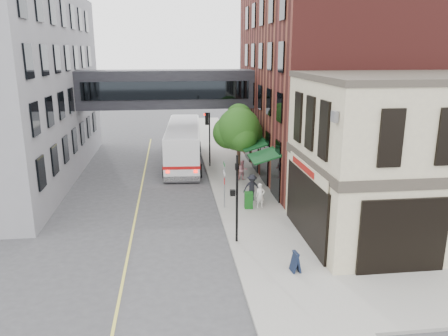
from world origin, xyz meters
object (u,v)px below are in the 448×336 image
object	(u,v)px
pedestrian_a	(260,196)
pedestrian_b	(243,170)
bus	(184,142)
sandwich_board	(296,262)
pedestrian_c	(252,187)
newspaper_box	(249,200)

from	to	relation	value
pedestrian_a	pedestrian_b	world-z (taller)	pedestrian_a
pedestrian_b	bus	bearing A→B (deg)	110.89
pedestrian_a	pedestrian_b	size ratio (longest dim) A/B	1.01
pedestrian_b	sandwich_board	bearing A→B (deg)	-103.17
pedestrian_c	newspaper_box	xyz separation A→B (m)	(-0.46, -1.38, -0.36)
pedestrian_c	pedestrian_b	bearing A→B (deg)	89.34
pedestrian_c	newspaper_box	world-z (taller)	pedestrian_c
pedestrian_b	sandwich_board	world-z (taller)	pedestrian_b
pedestrian_b	newspaper_box	xyz separation A→B (m)	(-0.61, -5.97, -0.25)
bus	sandwich_board	bearing A→B (deg)	-78.28
bus	sandwich_board	world-z (taller)	bus
bus	sandwich_board	distance (m)	20.67
pedestrian_a	pedestrian_c	distance (m)	1.41
pedestrian_a	bus	bearing A→B (deg)	106.59
bus	newspaper_box	xyz separation A→B (m)	(3.55, -12.11, -1.21)
bus	newspaper_box	bearing A→B (deg)	-73.65
pedestrian_b	newspaper_box	world-z (taller)	pedestrian_b
sandwich_board	newspaper_box	bearing A→B (deg)	87.44
pedestrian_a	pedestrian_b	distance (m)	5.97
pedestrian_c	newspaper_box	size ratio (longest dim) A/B	1.71
pedestrian_c	sandwich_board	xyz separation A→B (m)	(0.18, -9.48, -0.41)
pedestrian_b	pedestrian_c	size ratio (longest dim) A/B	0.87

